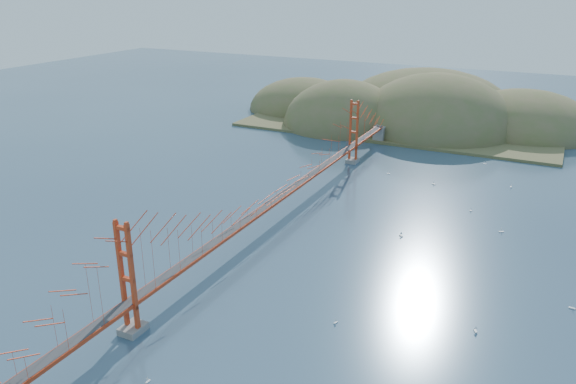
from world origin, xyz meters
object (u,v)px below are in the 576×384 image
at_px(bridge, 278,173).
at_px(sailboat_0, 336,322).
at_px(sailboat_2, 572,307).
at_px(sailboat_1, 471,210).

xyz_separation_m(bridge, sailboat_0, (16.89, -20.05, -6.87)).
height_order(sailboat_2, sailboat_1, sailboat_2).
xyz_separation_m(sailboat_0, sailboat_1, (6.89, 35.61, 0.00)).
relative_size(bridge, sailboat_1, 168.08).
bearing_deg(sailboat_1, sailboat_0, -100.95).
bearing_deg(sailboat_2, bridge, 169.95).
bearing_deg(sailboat_1, bridge, -146.80).
bearing_deg(bridge, sailboat_1, 33.20).
distance_m(bridge, sailboat_2, 38.93).
relative_size(sailboat_0, sailboat_1, 1.00).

